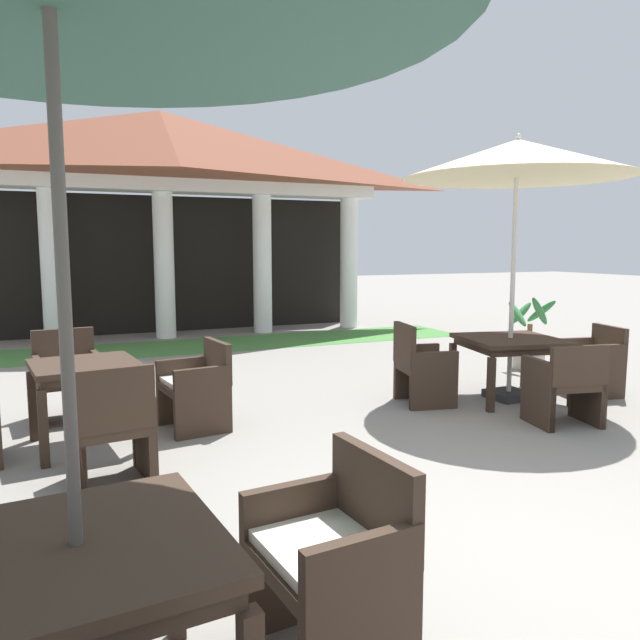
{
  "coord_description": "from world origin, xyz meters",
  "views": [
    {
      "loc": [
        -1.86,
        -2.37,
        1.73
      ],
      "look_at": [
        0.38,
        2.81,
        1.05
      ],
      "focal_mm": 34.07,
      "sensor_mm": 36.0,
      "label": 1
    }
  ],
  "objects_px": {
    "patio_umbrella_mid_left": "(517,160)",
    "patio_chair_mid_left_east": "(592,362)",
    "patio_chair_near_foreground_north": "(68,379)",
    "patio_table_mid_left": "(510,346)",
    "patio_chair_near_foreground_south": "(111,429)",
    "patio_table_near_foreground": "(85,374)",
    "potted_palm_right_edge": "(529,346)",
    "patio_chair_near_foreground_east": "(197,387)",
    "patio_chair_mid_left_south": "(566,385)",
    "patio_chair_mid_right_east": "(333,562)",
    "patio_chair_mid_left_west": "(422,368)",
    "patio_table_mid_right": "(78,572)"
  },
  "relations": [
    {
      "from": "patio_table_near_foreground",
      "to": "patio_chair_mid_left_south",
      "type": "relative_size",
      "value": 1.18
    },
    {
      "from": "patio_chair_mid_left_south",
      "to": "patio_chair_mid_left_west",
      "type": "relative_size",
      "value": 0.9
    },
    {
      "from": "patio_chair_near_foreground_south",
      "to": "patio_chair_mid_left_south",
      "type": "xyz_separation_m",
      "value": [
        4.17,
        -0.2,
        -0.01
      ]
    },
    {
      "from": "patio_table_near_foreground",
      "to": "patio_chair_mid_left_west",
      "type": "distance_m",
      "value": 3.47
    },
    {
      "from": "patio_chair_mid_left_west",
      "to": "potted_palm_right_edge",
      "type": "distance_m",
      "value": 2.68
    },
    {
      "from": "patio_table_mid_left",
      "to": "patio_chair_mid_left_east",
      "type": "relative_size",
      "value": 1.5
    },
    {
      "from": "patio_chair_near_foreground_north",
      "to": "patio_chair_near_foreground_east",
      "type": "bearing_deg",
      "value": 134.83
    },
    {
      "from": "patio_table_near_foreground",
      "to": "patio_table_mid_left",
      "type": "distance_m",
      "value": 4.51
    },
    {
      "from": "patio_chair_mid_left_west",
      "to": "patio_table_mid_left",
      "type": "bearing_deg",
      "value": 90.0
    },
    {
      "from": "patio_chair_mid_left_east",
      "to": "patio_chair_near_foreground_south",
      "type": "bearing_deg",
      "value": 107.96
    },
    {
      "from": "patio_chair_mid_left_south",
      "to": "patio_chair_mid_left_east",
      "type": "xyz_separation_m",
      "value": [
        1.25,
        0.83,
        -0.01
      ]
    },
    {
      "from": "patio_table_near_foreground",
      "to": "patio_umbrella_mid_left",
      "type": "height_order",
      "value": "patio_umbrella_mid_left"
    },
    {
      "from": "patio_chair_near_foreground_north",
      "to": "patio_umbrella_mid_left",
      "type": "xyz_separation_m",
      "value": [
        4.63,
        -1.15,
        2.26
      ]
    },
    {
      "from": "patio_chair_near_foreground_north",
      "to": "patio_table_mid_left",
      "type": "relative_size",
      "value": 0.73
    },
    {
      "from": "patio_table_near_foreground",
      "to": "potted_palm_right_edge",
      "type": "relative_size",
      "value": 0.9
    },
    {
      "from": "patio_table_mid_left",
      "to": "patio_chair_mid_right_east",
      "type": "xyz_separation_m",
      "value": [
        -3.68,
        -3.2,
        -0.19
      ]
    },
    {
      "from": "patio_chair_near_foreground_east",
      "to": "patio_chair_mid_left_west",
      "type": "bearing_deg",
      "value": -99.15
    },
    {
      "from": "patio_table_mid_left",
      "to": "potted_palm_right_edge",
      "type": "bearing_deg",
      "value": 41.21
    },
    {
      "from": "patio_table_near_foreground",
      "to": "potted_palm_right_edge",
      "type": "xyz_separation_m",
      "value": [
        5.93,
        1.09,
        -0.31
      ]
    },
    {
      "from": "patio_chair_mid_left_east",
      "to": "potted_palm_right_edge",
      "type": "height_order",
      "value": "potted_palm_right_edge"
    },
    {
      "from": "patio_chair_mid_left_south",
      "to": "patio_chair_near_foreground_east",
      "type": "bearing_deg",
      "value": 169.56
    },
    {
      "from": "patio_table_near_foreground",
      "to": "patio_chair_mid_right_east",
      "type": "xyz_separation_m",
      "value": [
        0.82,
        -3.35,
        -0.21
      ]
    },
    {
      "from": "patio_chair_near_foreground_north",
      "to": "patio_chair_near_foreground_south",
      "type": "xyz_separation_m",
      "value": [
        0.26,
        -1.99,
        0.01
      ]
    },
    {
      "from": "patio_chair_mid_left_south",
      "to": "patio_chair_mid_right_east",
      "type": "relative_size",
      "value": 0.93
    },
    {
      "from": "patio_chair_near_foreground_east",
      "to": "potted_palm_right_edge",
      "type": "bearing_deg",
      "value": -86.37
    },
    {
      "from": "patio_chair_near_foreground_south",
      "to": "potted_palm_right_edge",
      "type": "distance_m",
      "value": 6.16
    },
    {
      "from": "patio_table_mid_right",
      "to": "patio_chair_mid_right_east",
      "type": "height_order",
      "value": "patio_chair_mid_right_east"
    },
    {
      "from": "patio_chair_near_foreground_north",
      "to": "patio_chair_mid_left_west",
      "type": "bearing_deg",
      "value": 157.89
    },
    {
      "from": "patio_chair_near_foreground_south",
      "to": "patio_chair_mid_right_east",
      "type": "relative_size",
      "value": 1.04
    },
    {
      "from": "patio_chair_near_foreground_east",
      "to": "potted_palm_right_edge",
      "type": "height_order",
      "value": "potted_palm_right_edge"
    },
    {
      "from": "patio_chair_near_foreground_south",
      "to": "patio_umbrella_mid_left",
      "type": "distance_m",
      "value": 4.99
    },
    {
      "from": "patio_chair_near_foreground_south",
      "to": "patio_chair_mid_left_east",
      "type": "xyz_separation_m",
      "value": [
        5.41,
        0.63,
        -0.03
      ]
    },
    {
      "from": "patio_chair_mid_left_west",
      "to": "patio_table_mid_right",
      "type": "height_order",
      "value": "patio_chair_mid_left_west"
    },
    {
      "from": "patio_chair_near_foreground_south",
      "to": "patio_chair_mid_left_east",
      "type": "height_order",
      "value": "patio_chair_near_foreground_south"
    },
    {
      "from": "patio_chair_near_foreground_north",
      "to": "patio_umbrella_mid_left",
      "type": "distance_m",
      "value": 5.28
    },
    {
      "from": "patio_chair_mid_left_east",
      "to": "potted_palm_right_edge",
      "type": "xyz_separation_m",
      "value": [
        0.39,
        1.46,
        -0.06
      ]
    },
    {
      "from": "patio_chair_mid_left_west",
      "to": "patio_umbrella_mid_left",
      "type": "bearing_deg",
      "value": 90.0
    },
    {
      "from": "patio_chair_mid_left_east",
      "to": "patio_chair_near_foreground_north",
      "type": "bearing_deg",
      "value": 87.87
    },
    {
      "from": "potted_palm_right_edge",
      "to": "patio_chair_mid_left_east",
      "type": "bearing_deg",
      "value": -104.86
    },
    {
      "from": "patio_table_mid_right",
      "to": "potted_palm_right_edge",
      "type": "distance_m",
      "value": 7.6
    },
    {
      "from": "patio_umbrella_mid_left",
      "to": "patio_chair_mid_left_east",
      "type": "distance_m",
      "value": 2.52
    },
    {
      "from": "patio_table_mid_left",
      "to": "patio_umbrella_mid_left",
      "type": "bearing_deg",
      "value": 26.57
    },
    {
      "from": "patio_chair_near_foreground_north",
      "to": "patio_chair_mid_left_east",
      "type": "height_order",
      "value": "patio_chair_near_foreground_north"
    },
    {
      "from": "patio_chair_near_foreground_north",
      "to": "patio_chair_mid_left_east",
      "type": "distance_m",
      "value": 5.83
    },
    {
      "from": "patio_table_near_foreground",
      "to": "patio_chair_mid_left_east",
      "type": "bearing_deg",
      "value": -3.75
    },
    {
      "from": "patio_chair_mid_left_south",
      "to": "potted_palm_right_edge",
      "type": "distance_m",
      "value": 2.81
    },
    {
      "from": "patio_table_near_foreground",
      "to": "patio_chair_near_foreground_north",
      "type": "bearing_deg",
      "value": 97.42
    },
    {
      "from": "patio_table_mid_left",
      "to": "patio_chair_mid_left_south",
      "type": "height_order",
      "value": "patio_chair_mid_left_south"
    },
    {
      "from": "patio_umbrella_mid_left",
      "to": "patio_chair_mid_left_south",
      "type": "height_order",
      "value": "patio_umbrella_mid_left"
    },
    {
      "from": "patio_chair_near_foreground_north",
      "to": "patio_umbrella_mid_left",
      "type": "relative_size",
      "value": 0.3
    }
  ]
}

